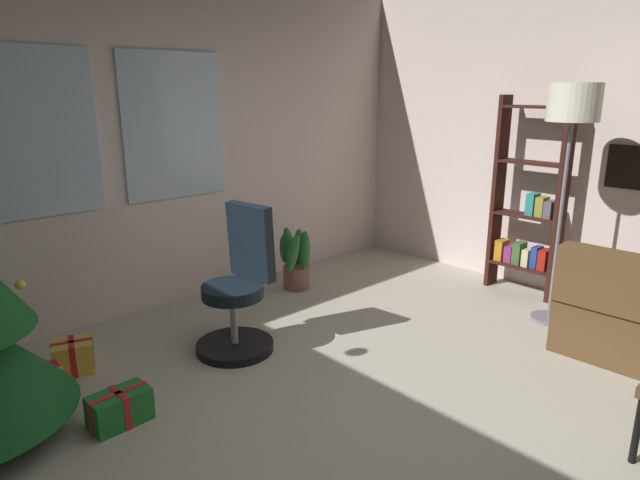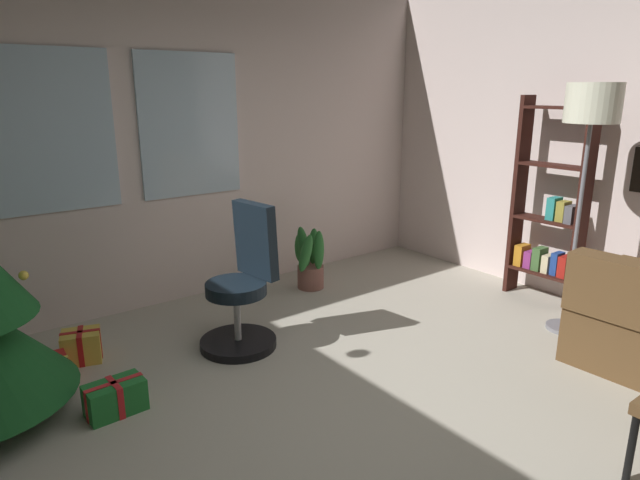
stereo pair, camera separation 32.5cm
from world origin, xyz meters
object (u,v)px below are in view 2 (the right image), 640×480
object	(u,v)px
gift_box_gold	(82,346)
bookshelf	(549,214)
office_chair	(243,292)
gift_box_green	(115,398)
gift_box_red	(54,372)
potted_plant	(309,261)
floor_lamp	(591,120)

from	to	relation	value
gift_box_gold	bookshelf	xyz separation A→B (m)	(3.61, -1.31, 0.68)
gift_box_gold	bookshelf	size ratio (longest dim) A/B	0.17
office_chair	bookshelf	xyz separation A→B (m)	(2.58, -0.84, 0.38)
gift_box_green	bookshelf	world-z (taller)	bookshelf
gift_box_red	gift_box_green	xyz separation A→B (m)	(0.21, -0.58, 0.01)
gift_box_green	gift_box_red	bearing A→B (deg)	109.63
gift_box_gold	gift_box_red	bearing A→B (deg)	-137.05
gift_box_red	office_chair	bearing A→B (deg)	-11.65
gift_box_green	potted_plant	world-z (taller)	potted_plant
gift_box_red	office_chair	xyz separation A→B (m)	(1.26, -0.26, 0.33)
office_chair	floor_lamp	size ratio (longest dim) A/B	0.56
gift_box_red	bookshelf	distance (m)	4.06
gift_box_green	floor_lamp	world-z (taller)	floor_lamp
gift_box_red	office_chair	world-z (taller)	office_chair
gift_box_gold	bookshelf	bearing A→B (deg)	-19.96
gift_box_red	floor_lamp	world-z (taller)	floor_lamp
office_chair	potted_plant	world-z (taller)	office_chair
potted_plant	gift_box_red	bearing A→B (deg)	-170.33
gift_box_green	potted_plant	size ratio (longest dim) A/B	0.54
gift_box_green	floor_lamp	size ratio (longest dim) A/B	0.18
bookshelf	gift_box_gold	bearing A→B (deg)	160.04
gift_box_green	potted_plant	bearing A→B (deg)	24.53
gift_box_gold	floor_lamp	world-z (taller)	floor_lamp
gift_box_green	bookshelf	xyz separation A→B (m)	(3.64, -0.52, 0.69)
gift_box_red	floor_lamp	size ratio (longest dim) A/B	0.17
gift_box_red	gift_box_green	size ratio (longest dim) A/B	0.94
floor_lamp	potted_plant	distance (m)	2.62
gift_box_red	potted_plant	world-z (taller)	potted_plant
office_chair	gift_box_gold	bearing A→B (deg)	155.28
office_chair	bookshelf	bearing A→B (deg)	-17.97
bookshelf	floor_lamp	bearing A→B (deg)	-132.83
gift_box_red	gift_box_gold	size ratio (longest dim) A/B	1.04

